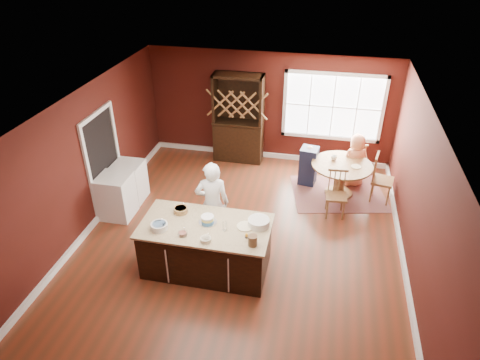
% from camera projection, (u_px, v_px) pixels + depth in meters
% --- Properties ---
extents(room_shell, '(7.00, 7.00, 7.00)m').
position_uv_depth(room_shell, '(241.00, 180.00, 7.51)').
color(room_shell, maroon).
rests_on(room_shell, ground).
extents(window, '(2.36, 0.10, 1.66)m').
position_uv_depth(window, '(333.00, 107.00, 10.08)').
color(window, white).
rests_on(window, room_shell).
extents(doorway, '(0.08, 1.26, 2.13)m').
position_uv_depth(doorway, '(104.00, 163.00, 8.71)').
color(doorway, white).
rests_on(doorway, room_shell).
extents(kitchen_island, '(2.17, 1.14, 0.92)m').
position_uv_depth(kitchen_island, '(206.00, 248.00, 7.33)').
color(kitchen_island, black).
rests_on(kitchen_island, ground).
extents(dining_table, '(1.31, 1.31, 0.75)m').
position_uv_depth(dining_table, '(341.00, 173.00, 9.34)').
color(dining_table, '#954F29').
rests_on(dining_table, ground).
extents(baker, '(0.70, 0.55, 1.69)m').
position_uv_depth(baker, '(212.00, 204.00, 7.76)').
color(baker, silver).
rests_on(baker, ground).
extents(layer_cake, '(0.31, 0.31, 0.12)m').
position_uv_depth(layer_cake, '(208.00, 219.00, 7.12)').
color(layer_cake, white).
rests_on(layer_cake, kitchen_island).
extents(bowl_blue, '(0.28, 0.28, 0.11)m').
position_uv_depth(bowl_blue, '(159.00, 226.00, 6.97)').
color(bowl_blue, silver).
rests_on(bowl_blue, kitchen_island).
extents(bowl_yellow, '(0.25, 0.25, 0.09)m').
position_uv_depth(bowl_yellow, '(181.00, 210.00, 7.38)').
color(bowl_yellow, olive).
rests_on(bowl_yellow, kitchen_island).
extents(bowl_pink, '(0.16, 0.16, 0.06)m').
position_uv_depth(bowl_pink, '(183.00, 234.00, 6.84)').
color(bowl_pink, silver).
rests_on(bowl_pink, kitchen_island).
extents(bowl_olive, '(0.18, 0.18, 0.07)m').
position_uv_depth(bowl_olive, '(206.00, 240.00, 6.71)').
color(bowl_olive, beige).
rests_on(bowl_olive, kitchen_island).
extents(drinking_glass, '(0.08, 0.08, 0.16)m').
position_uv_depth(drinking_glass, '(225.00, 226.00, 6.93)').
color(drinking_glass, silver).
rests_on(drinking_glass, kitchen_island).
extents(dinner_plate, '(0.28, 0.28, 0.02)m').
position_uv_depth(dinner_plate, '(245.00, 226.00, 7.04)').
color(dinner_plate, beige).
rests_on(dinner_plate, kitchen_island).
extents(white_tub, '(0.36, 0.36, 0.12)m').
position_uv_depth(white_tub, '(259.00, 222.00, 7.05)').
color(white_tub, white).
rests_on(white_tub, kitchen_island).
extents(stoneware_crock, '(0.15, 0.15, 0.18)m').
position_uv_depth(stoneware_crock, '(253.00, 241.00, 6.60)').
color(stoneware_crock, brown).
rests_on(stoneware_crock, kitchen_island).
extents(toy_figurine, '(0.05, 0.05, 0.09)m').
position_uv_depth(toy_figurine, '(246.00, 236.00, 6.78)').
color(toy_figurine, gold).
rests_on(toy_figurine, kitchen_island).
extents(rug, '(2.28, 1.93, 0.01)m').
position_uv_depth(rug, '(338.00, 193.00, 9.61)').
color(rug, brown).
rests_on(rug, ground).
extents(chair_east, '(0.52, 0.53, 1.09)m').
position_uv_depth(chair_east, '(383.00, 178.00, 9.11)').
color(chair_east, '#92602C').
rests_on(chair_east, ground).
extents(chair_south, '(0.45, 0.43, 1.00)m').
position_uv_depth(chair_south, '(336.00, 194.00, 8.66)').
color(chair_south, brown).
rests_on(chair_south, ground).
extents(chair_north, '(0.50, 0.48, 0.96)m').
position_uv_depth(chair_north, '(355.00, 160.00, 9.97)').
color(chair_north, brown).
rests_on(chair_north, ground).
extents(seated_woman, '(0.71, 0.58, 1.26)m').
position_uv_depth(seated_woman, '(355.00, 160.00, 9.63)').
color(seated_woman, '#E1855D').
rests_on(seated_woman, ground).
extents(high_chair, '(0.43, 0.43, 0.94)m').
position_uv_depth(high_chair, '(308.00, 165.00, 9.77)').
color(high_chair, black).
rests_on(high_chair, ground).
extents(toddler, '(0.18, 0.14, 0.26)m').
position_uv_depth(toddler, '(309.00, 151.00, 9.62)').
color(toddler, '#8CA5BF').
rests_on(toddler, high_chair).
extents(table_plate, '(0.21, 0.21, 0.02)m').
position_uv_depth(table_plate, '(356.00, 167.00, 9.12)').
color(table_plate, beige).
rests_on(table_plate, dining_table).
extents(table_cup, '(0.15, 0.15, 0.10)m').
position_uv_depth(table_cup, '(334.00, 158.00, 9.38)').
color(table_cup, white).
rests_on(table_cup, dining_table).
extents(hutch, '(1.21, 0.50, 2.21)m').
position_uv_depth(hutch, '(238.00, 119.00, 10.47)').
color(hutch, '#392116').
rests_on(hutch, ground).
extents(washer, '(0.63, 0.61, 0.92)m').
position_uv_depth(washer, '(116.00, 196.00, 8.67)').
color(washer, white).
rests_on(washer, ground).
extents(dryer, '(0.60, 0.58, 0.88)m').
position_uv_depth(dryer, '(130.00, 181.00, 9.22)').
color(dryer, silver).
rests_on(dryer, ground).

